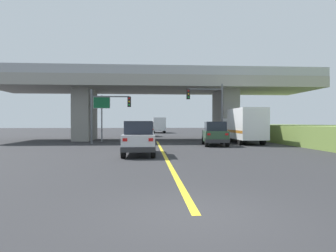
{
  "coord_description": "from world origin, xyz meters",
  "views": [
    {
      "loc": [
        -1.02,
        -6.03,
        1.92
      ],
      "look_at": [
        0.92,
        21.54,
        1.62
      ],
      "focal_mm": 31.7,
      "sensor_mm": 36.0,
      "label": 1
    }
  ],
  "objects_px": {
    "traffic_signal_nearside": "(210,104)",
    "highway_sign": "(102,107)",
    "sedan_oncoming": "(147,129)",
    "box_truck": "(244,125)",
    "traffic_signal_farside": "(106,109)",
    "suv_crossing": "(215,134)",
    "semi_truck_distant": "(159,125)",
    "suv_lead": "(139,138)"
  },
  "relations": [
    {
      "from": "suv_crossing",
      "to": "highway_sign",
      "type": "bearing_deg",
      "value": 157.45
    },
    {
      "from": "sedan_oncoming",
      "to": "traffic_signal_nearside",
      "type": "height_order",
      "value": "traffic_signal_nearside"
    },
    {
      "from": "traffic_signal_nearside",
      "to": "traffic_signal_farside",
      "type": "distance_m",
      "value": 9.79
    },
    {
      "from": "suv_lead",
      "to": "semi_truck_distant",
      "type": "relative_size",
      "value": 0.69
    },
    {
      "from": "traffic_signal_nearside",
      "to": "highway_sign",
      "type": "relative_size",
      "value": 1.2
    },
    {
      "from": "box_truck",
      "to": "highway_sign",
      "type": "height_order",
      "value": "highway_sign"
    },
    {
      "from": "traffic_signal_farside",
      "to": "box_truck",
      "type": "bearing_deg",
      "value": -3.35
    },
    {
      "from": "semi_truck_distant",
      "to": "suv_lead",
      "type": "bearing_deg",
      "value": -94.01
    },
    {
      "from": "traffic_signal_nearside",
      "to": "highway_sign",
      "type": "xyz_separation_m",
      "value": [
        -10.58,
        2.46,
        -0.2
      ]
    },
    {
      "from": "suv_crossing",
      "to": "sedan_oncoming",
      "type": "distance_m",
      "value": 18.54
    },
    {
      "from": "traffic_signal_farside",
      "to": "highway_sign",
      "type": "height_order",
      "value": "traffic_signal_farside"
    },
    {
      "from": "semi_truck_distant",
      "to": "traffic_signal_farside",
      "type": "bearing_deg",
      "value": -101.62
    },
    {
      "from": "suv_crossing",
      "to": "semi_truck_distant",
      "type": "bearing_deg",
      "value": 102.43
    },
    {
      "from": "box_truck",
      "to": "traffic_signal_nearside",
      "type": "height_order",
      "value": "traffic_signal_nearside"
    },
    {
      "from": "box_truck",
      "to": "highway_sign",
      "type": "distance_m",
      "value": 14.15
    },
    {
      "from": "suv_crossing",
      "to": "traffic_signal_farside",
      "type": "distance_m",
      "value": 10.21
    },
    {
      "from": "suv_lead",
      "to": "sedan_oncoming",
      "type": "distance_m",
      "value": 24.46
    },
    {
      "from": "suv_lead",
      "to": "highway_sign",
      "type": "relative_size",
      "value": 1.01
    },
    {
      "from": "suv_crossing",
      "to": "box_truck",
      "type": "distance_m",
      "value": 4.09
    },
    {
      "from": "traffic_signal_nearside",
      "to": "semi_truck_distant",
      "type": "height_order",
      "value": "traffic_signal_nearside"
    },
    {
      "from": "suv_lead",
      "to": "sedan_oncoming",
      "type": "relative_size",
      "value": 1.02
    },
    {
      "from": "traffic_signal_farside",
      "to": "semi_truck_distant",
      "type": "height_order",
      "value": "traffic_signal_farside"
    },
    {
      "from": "sedan_oncoming",
      "to": "traffic_signal_farside",
      "type": "bearing_deg",
      "value": -104.63
    },
    {
      "from": "box_truck",
      "to": "traffic_signal_nearside",
      "type": "relative_size",
      "value": 1.18
    },
    {
      "from": "highway_sign",
      "to": "traffic_signal_farside",
      "type": "bearing_deg",
      "value": -73.16
    },
    {
      "from": "sedan_oncoming",
      "to": "semi_truck_distant",
      "type": "relative_size",
      "value": 0.67
    },
    {
      "from": "box_truck",
      "to": "sedan_oncoming",
      "type": "height_order",
      "value": "box_truck"
    },
    {
      "from": "suv_lead",
      "to": "traffic_signal_nearside",
      "type": "bearing_deg",
      "value": 57.22
    },
    {
      "from": "box_truck",
      "to": "traffic_signal_farside",
      "type": "xyz_separation_m",
      "value": [
        -12.81,
        0.75,
        1.55
      ]
    },
    {
      "from": "traffic_signal_farside",
      "to": "sedan_oncoming",
      "type": "bearing_deg",
      "value": 75.37
    },
    {
      "from": "sedan_oncoming",
      "to": "box_truck",
      "type": "bearing_deg",
      "value": -59.63
    },
    {
      "from": "box_truck",
      "to": "sedan_oncoming",
      "type": "xyz_separation_m",
      "value": [
        -9.0,
        15.36,
        -0.66
      ]
    },
    {
      "from": "traffic_signal_nearside",
      "to": "traffic_signal_farside",
      "type": "relative_size",
      "value": 1.13
    },
    {
      "from": "highway_sign",
      "to": "sedan_oncoming",
      "type": "bearing_deg",
      "value": 68.87
    },
    {
      "from": "box_truck",
      "to": "highway_sign",
      "type": "xyz_separation_m",
      "value": [
        -13.62,
        3.41,
        1.81
      ]
    },
    {
      "from": "suv_crossing",
      "to": "semi_truck_distant",
      "type": "height_order",
      "value": "semi_truck_distant"
    },
    {
      "from": "suv_lead",
      "to": "traffic_signal_farside",
      "type": "height_order",
      "value": "traffic_signal_farside"
    },
    {
      "from": "box_truck",
      "to": "traffic_signal_farside",
      "type": "height_order",
      "value": "traffic_signal_farside"
    },
    {
      "from": "suv_lead",
      "to": "suv_crossing",
      "type": "height_order",
      "value": "same"
    },
    {
      "from": "traffic_signal_farside",
      "to": "highway_sign",
      "type": "bearing_deg",
      "value": 106.84
    },
    {
      "from": "box_truck",
      "to": "sedan_oncoming",
      "type": "distance_m",
      "value": 17.81
    },
    {
      "from": "suv_crossing",
      "to": "sedan_oncoming",
      "type": "xyz_separation_m",
      "value": [
        -5.68,
        17.65,
        0.0
      ]
    }
  ]
}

